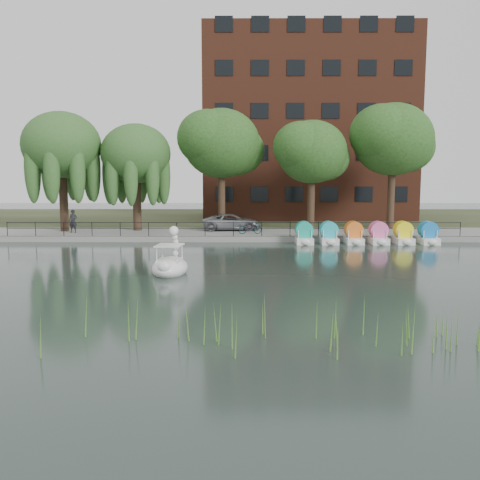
{
  "coord_description": "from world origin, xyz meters",
  "views": [
    {
      "loc": [
        0.6,
        -24.21,
        4.92
      ],
      "look_at": [
        0.5,
        4.0,
        1.3
      ],
      "focal_mm": 40.0,
      "sensor_mm": 36.0,
      "label": 1
    }
  ],
  "objects_px": {
    "bicycle": "(250,227)",
    "swan_boat": "(170,264)",
    "pedestrian": "(73,219)",
    "minivan": "(232,221)"
  },
  "relations": [
    {
      "from": "minivan",
      "to": "pedestrian",
      "type": "xyz_separation_m",
      "value": [
        -11.76,
        -1.76,
        0.27
      ]
    },
    {
      "from": "bicycle",
      "to": "pedestrian",
      "type": "relative_size",
      "value": 0.87
    },
    {
      "from": "minivan",
      "to": "bicycle",
      "type": "bearing_deg",
      "value": -153.96
    },
    {
      "from": "bicycle",
      "to": "swan_boat",
      "type": "xyz_separation_m",
      "value": [
        -4.07,
        -13.27,
        -0.41
      ]
    },
    {
      "from": "bicycle",
      "to": "pedestrian",
      "type": "height_order",
      "value": "pedestrian"
    },
    {
      "from": "bicycle",
      "to": "swan_boat",
      "type": "bearing_deg",
      "value": 151.45
    },
    {
      "from": "pedestrian",
      "to": "swan_boat",
      "type": "relative_size",
      "value": 0.7
    },
    {
      "from": "minivan",
      "to": "swan_boat",
      "type": "xyz_separation_m",
      "value": [
        -2.69,
        -15.72,
        -0.63
      ]
    },
    {
      "from": "minivan",
      "to": "pedestrian",
      "type": "relative_size",
      "value": 2.63
    },
    {
      "from": "swan_boat",
      "to": "bicycle",
      "type": "bearing_deg",
      "value": 79.29
    }
  ]
}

